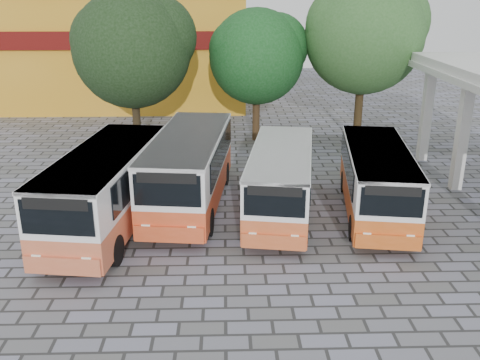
{
  "coord_description": "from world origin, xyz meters",
  "views": [
    {
      "loc": [
        -2.46,
        -16.07,
        8.48
      ],
      "look_at": [
        -1.91,
        3.38,
        1.5
      ],
      "focal_mm": 40.0,
      "sensor_mm": 36.0,
      "label": 1
    }
  ],
  "objects_px": {
    "bus_far_left": "(106,185)",
    "bus_far_right": "(377,178)",
    "bus_centre_right": "(281,178)",
    "bus_centre_left": "(190,166)"
  },
  "relations": [
    {
      "from": "bus_far_left",
      "to": "bus_far_right",
      "type": "height_order",
      "value": "bus_far_left"
    },
    {
      "from": "bus_centre_right",
      "to": "bus_far_right",
      "type": "relative_size",
      "value": 1.0
    },
    {
      "from": "bus_centre_left",
      "to": "bus_far_right",
      "type": "relative_size",
      "value": 1.11
    },
    {
      "from": "bus_centre_right",
      "to": "bus_centre_left",
      "type": "bearing_deg",
      "value": 173.75
    },
    {
      "from": "bus_far_left",
      "to": "bus_far_right",
      "type": "relative_size",
      "value": 1.1
    },
    {
      "from": "bus_centre_right",
      "to": "bus_far_right",
      "type": "distance_m",
      "value": 3.72
    },
    {
      "from": "bus_centre_right",
      "to": "bus_far_right",
      "type": "xyz_separation_m",
      "value": [
        3.72,
        -0.1,
        0.01
      ]
    },
    {
      "from": "bus_centre_left",
      "to": "bus_centre_right",
      "type": "bearing_deg",
      "value": -8.97
    },
    {
      "from": "bus_centre_left",
      "to": "bus_centre_right",
      "type": "xyz_separation_m",
      "value": [
        3.6,
        -0.99,
        -0.19
      ]
    },
    {
      "from": "bus_centre_left",
      "to": "bus_far_right",
      "type": "bearing_deg",
      "value": -2.06
    }
  ]
}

